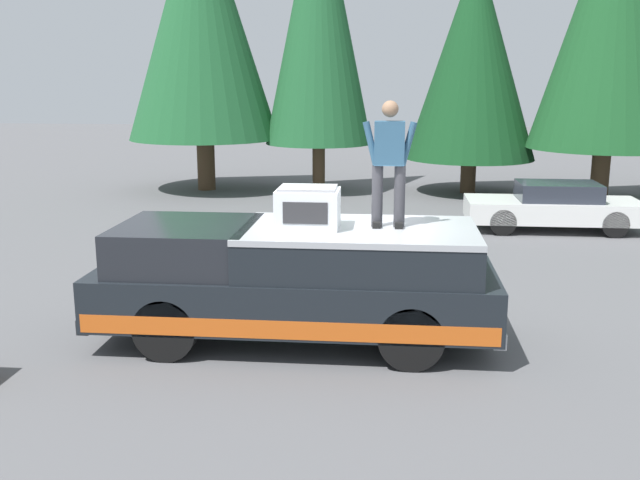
{
  "coord_description": "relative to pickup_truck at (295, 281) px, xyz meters",
  "views": [
    {
      "loc": [
        -10.1,
        -0.68,
        3.65
      ],
      "look_at": [
        0.04,
        0.32,
        1.35
      ],
      "focal_mm": 40.85,
      "sensor_mm": 36.0,
      "label": 1
    }
  ],
  "objects": [
    {
      "name": "conifer_center_right",
      "position": [
        13.6,
        1.04,
        4.68
      ],
      "size": [
        3.37,
        3.37,
        9.6
      ],
      "color": "#4C3826",
      "rests_on": "ground"
    },
    {
      "name": "conifer_right",
      "position": [
        13.6,
        4.75,
        4.6
      ],
      "size": [
        4.8,
        4.8,
        9.32
      ],
      "color": "#4C3826",
      "rests_on": "ground"
    },
    {
      "name": "conifer_center_left",
      "position": [
        13.75,
        -3.73,
        3.37
      ],
      "size": [
        4.03,
        4.03,
        7.42
      ],
      "color": "#4C3826",
      "rests_on": "ground"
    },
    {
      "name": "person_on_truck_bed",
      "position": [
        0.09,
        -1.26,
        1.68
      ],
      "size": [
        0.29,
        0.72,
        1.69
      ],
      "color": "#333338",
      "rests_on": "pickup_truck"
    },
    {
      "name": "conifer_left",
      "position": [
        12.41,
        -7.42,
        4.46
      ],
      "size": [
        4.39,
        4.39,
        9.11
      ],
      "color": "#4C3826",
      "rests_on": "ground"
    },
    {
      "name": "ground_plane",
      "position": [
        0.46,
        -0.61,
        -0.87
      ],
      "size": [
        90.0,
        90.0,
        0.0
      ],
      "primitive_type": "plane",
      "color": "#565659"
    },
    {
      "name": "pickup_truck",
      "position": [
        0.0,
        0.0,
        0.0
      ],
      "size": [
        2.01,
        5.54,
        1.65
      ],
      "color": "black",
      "rests_on": "ground"
    },
    {
      "name": "compressor_unit",
      "position": [
        -0.08,
        -0.19,
        1.05
      ],
      "size": [
        0.65,
        0.84,
        0.56
      ],
      "color": "silver",
      "rests_on": "pickup_truck"
    },
    {
      "name": "parked_car_white",
      "position": [
        8.1,
        -5.21,
        -0.29
      ],
      "size": [
        1.64,
        4.1,
        1.16
      ],
      "color": "white",
      "rests_on": "ground"
    }
  ]
}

